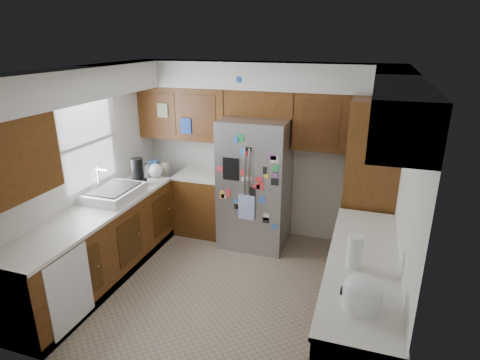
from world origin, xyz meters
name	(u,v)px	position (x,y,z in m)	size (l,w,h in m)	color
floor	(226,287)	(0.00, 0.00, 0.00)	(3.60, 3.60, 0.00)	gray
room_shell	(226,130)	(-0.11, 0.36, 1.82)	(3.64, 3.24, 2.52)	silver
left_counter_run	(125,237)	(-1.36, 0.03, 0.43)	(1.36, 3.20, 0.92)	#442B0D
right_counter_run	(358,307)	(1.50, -0.47, 0.42)	(0.63, 2.25, 0.92)	#442B0D
pantry	(370,184)	(1.50, 1.15, 1.07)	(0.60, 0.90, 2.15)	#442B0D
fridge	(255,183)	(0.00, 1.20, 0.90)	(0.90, 0.79, 1.80)	#9A9A9F
bridge_cabinet	(261,102)	(0.00, 1.43, 1.98)	(0.96, 0.34, 0.35)	#442B0D
fridge_top_items	(257,80)	(-0.05, 1.38, 2.27)	(0.68, 0.35, 0.27)	#2553A5
sink_assembly	(114,193)	(-1.50, 0.10, 0.99)	(0.52, 0.70, 0.37)	white
left_counter_clutter	(147,171)	(-1.45, 0.81, 1.05)	(0.32, 0.86, 0.38)	black
rice_cooker	(362,292)	(1.50, -1.16, 1.05)	(0.30, 0.28, 0.25)	white
paper_towel	(355,251)	(1.41, -0.60, 1.07)	(0.13, 0.13, 0.30)	white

